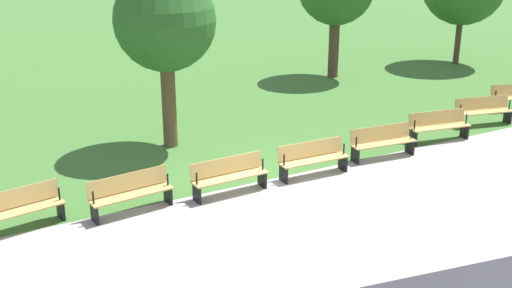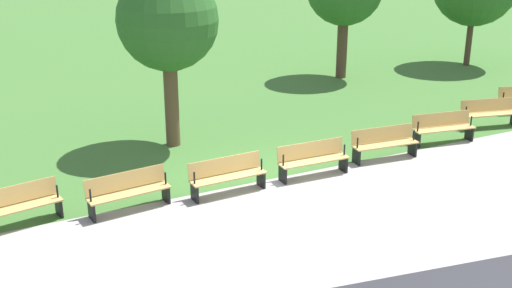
# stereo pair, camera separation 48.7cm
# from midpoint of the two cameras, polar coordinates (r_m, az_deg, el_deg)

# --- Properties ---
(ground_plane) EXTENTS (120.00, 120.00, 0.00)m
(ground_plane) POSITION_cam_midpoint_polar(r_m,az_deg,el_deg) (16.06, 0.75, -3.71)
(ground_plane) COLOR #3D6B2D
(path_paving) EXTENTS (41.17, 5.95, 0.01)m
(path_paving) POSITION_cam_midpoint_polar(r_m,az_deg,el_deg) (14.05, 6.00, -7.46)
(path_paving) COLOR #A39E99
(path_paving) RESTS_ON ground
(bench_2) EXTENTS (1.99, 0.90, 0.89)m
(bench_2) POSITION_cam_midpoint_polar(r_m,az_deg,el_deg) (21.74, 19.20, 2.89)
(bench_2) COLOR tan
(bench_2) RESTS_ON ground
(bench_3) EXTENTS (1.98, 0.78, 0.89)m
(bench_3) POSITION_cam_midpoint_polar(r_m,az_deg,el_deg) (19.77, 15.47, 1.64)
(bench_3) COLOR tan
(bench_3) RESTS_ON ground
(bench_4) EXTENTS (1.97, 0.66, 0.89)m
(bench_4) POSITION_cam_midpoint_polar(r_m,az_deg,el_deg) (18.00, 10.56, 0.25)
(bench_4) COLOR tan
(bench_4) RESTS_ON ground
(bench_5) EXTENTS (1.95, 0.54, 0.89)m
(bench_5) POSITION_cam_midpoint_polar(r_m,az_deg,el_deg) (16.53, 4.30, -1.27)
(bench_5) COLOR tan
(bench_5) RESTS_ON ground
(bench_6) EXTENTS (1.95, 0.54, 0.89)m
(bench_6) POSITION_cam_midpoint_polar(r_m,az_deg,el_deg) (15.44, -3.36, -2.82)
(bench_6) COLOR tan
(bench_6) RESTS_ON ground
(bench_7) EXTENTS (1.97, 0.66, 0.89)m
(bench_7) POSITION_cam_midpoint_polar(r_m,az_deg,el_deg) (14.81, -12.18, -4.28)
(bench_7) COLOR tan
(bench_7) RESTS_ON ground
(bench_8) EXTENTS (1.98, 0.78, 0.89)m
(bench_8) POSITION_cam_midpoint_polar(r_m,az_deg,el_deg) (14.72, -21.59, -5.46)
(bench_8) COLOR tan
(bench_8) RESTS_ON ground
(tree_1) EXTENTS (2.87, 2.87, 5.13)m
(tree_1) POSITION_cam_midpoint_polar(r_m,az_deg,el_deg) (18.05, -8.99, 10.82)
(tree_1) COLOR brown
(tree_1) RESTS_ON ground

